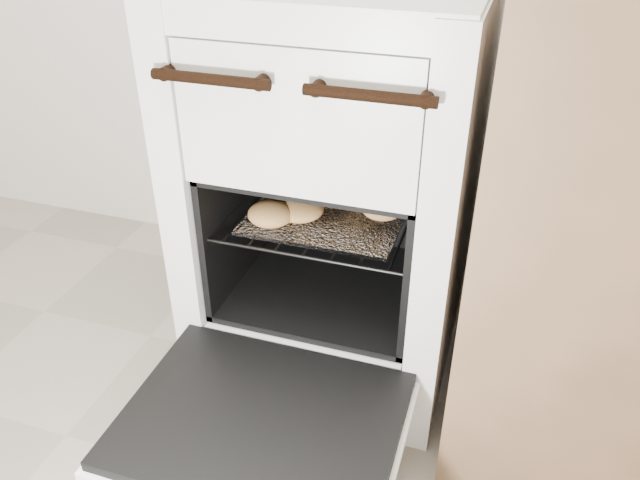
# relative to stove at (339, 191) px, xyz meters

# --- Properties ---
(stove) EXTENTS (0.57, 0.63, 0.87)m
(stove) POSITION_rel_stove_xyz_m (0.00, 0.00, 0.00)
(stove) COLOR silver
(stove) RESTS_ON ground
(oven_door) EXTENTS (0.51, 0.40, 0.04)m
(oven_door) POSITION_rel_stove_xyz_m (0.00, -0.48, -0.24)
(oven_door) COLOR black
(oven_door) RESTS_ON stove
(oven_rack) EXTENTS (0.41, 0.40, 0.01)m
(oven_rack) POSITION_rel_stove_xyz_m (0.00, -0.06, -0.02)
(oven_rack) COLOR black
(oven_rack) RESTS_ON stove
(foil_sheet) EXTENTS (0.32, 0.28, 0.01)m
(foil_sheet) POSITION_rel_stove_xyz_m (0.00, -0.08, -0.01)
(foil_sheet) COLOR white
(foil_sheet) RESTS_ON oven_rack
(baked_rolls) EXTENTS (0.33, 0.31, 0.05)m
(baked_rolls) POSITION_rel_stove_xyz_m (-0.03, -0.06, 0.01)
(baked_rolls) COLOR tan
(baked_rolls) RESTS_ON foil_sheet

